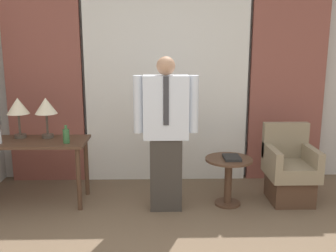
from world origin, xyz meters
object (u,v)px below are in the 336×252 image
table_lamp_right (46,108)px  book (232,158)px  armchair (289,172)px  bottle_near_edge (66,136)px  person (166,130)px  desk (31,150)px  side_table (228,173)px  table_lamp_left (18,108)px

table_lamp_right → book: size_ratio=1.91×
armchair → book: size_ratio=3.64×
bottle_near_edge → person: 1.07m
desk → side_table: (2.19, -0.11, -0.25)m
table_lamp_right → armchair: bearing=-2.9°
table_lamp_right → bottle_near_edge: 0.46m
table_lamp_right → armchair: (2.75, -0.14, -0.73)m
desk → side_table: desk is taller
table_lamp_left → bottle_near_edge: size_ratio=2.34×
book → desk: bearing=176.5°
bottle_near_edge → book: bearing=-0.5°
person → side_table: size_ratio=3.06×
bottle_near_edge → book: 1.81m
table_lamp_left → armchair: table_lamp_left is taller
book → armchair: bearing=10.5°
table_lamp_left → armchair: (3.06, -0.14, -0.73)m
desk → book: (2.22, -0.13, -0.06)m
bottle_near_edge → table_lamp_left: bearing=156.6°
person → table_lamp_right: bearing=165.7°
armchair → book: 0.74m
desk → table_lamp_right: 0.50m
table_lamp_right → bottle_near_edge: (0.27, -0.25, -0.26)m
desk → side_table: bearing=-2.9°
book → side_table: bearing=138.2°
desk → bottle_near_edge: (0.43, -0.12, 0.19)m
table_lamp_right → armchair: 2.85m
table_lamp_left → armchair: bearing=-2.6°
desk → side_table: size_ratio=2.30×
book → bottle_near_edge: bearing=179.5°
bottle_near_edge → side_table: size_ratio=0.36×
desk → person: bearing=-8.0°
table_lamp_left → person: (1.65, -0.34, -0.18)m
table_lamp_left → table_lamp_right: (0.31, 0.00, 0.00)m
side_table → desk: bearing=177.1°
bottle_near_edge → book: size_ratio=0.81×
table_lamp_left → table_lamp_right: same height
desk → person: 1.53m
person → table_lamp_left: bearing=168.3°
side_table → armchair: bearing=8.3°
side_table → book: bearing=-41.8°
table_lamp_left → side_table: table_lamp_left is taller
table_lamp_right → person: person is taller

